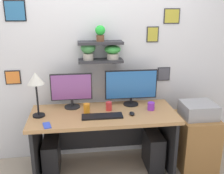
% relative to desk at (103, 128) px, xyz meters
% --- Properties ---
extents(ground_plane, '(8.00, 8.00, 0.00)m').
position_rel_desk_xyz_m(ground_plane, '(0.00, -0.05, -0.54)').
color(ground_plane, tan).
extents(back_wall_assembly, '(4.40, 0.24, 2.70)m').
position_rel_desk_xyz_m(back_wall_assembly, '(-0.00, 0.38, 0.81)').
color(back_wall_assembly, silver).
rests_on(back_wall_assembly, ground).
extents(desk, '(1.63, 0.68, 0.75)m').
position_rel_desk_xyz_m(desk, '(0.00, 0.00, 0.00)').
color(desk, tan).
rests_on(desk, ground).
extents(monitor_left, '(0.48, 0.18, 0.41)m').
position_rel_desk_xyz_m(monitor_left, '(-0.35, 0.16, 0.43)').
color(monitor_left, black).
rests_on(monitor_left, desk).
extents(monitor_right, '(0.62, 0.18, 0.43)m').
position_rel_desk_xyz_m(monitor_right, '(0.35, 0.16, 0.44)').
color(monitor_right, black).
rests_on(monitor_right, desk).
extents(keyboard, '(0.44, 0.14, 0.02)m').
position_rel_desk_xyz_m(keyboard, '(-0.03, -0.17, 0.22)').
color(keyboard, black).
rests_on(keyboard, desk).
extents(computer_mouse, '(0.06, 0.09, 0.03)m').
position_rel_desk_xyz_m(computer_mouse, '(0.30, -0.15, 0.22)').
color(computer_mouse, black).
rests_on(computer_mouse, desk).
extents(desk_lamp, '(0.18, 0.18, 0.49)m').
position_rel_desk_xyz_m(desk_lamp, '(-0.71, -0.05, 0.60)').
color(desk_lamp, black).
rests_on(desk_lamp, desk).
extents(cell_phone, '(0.10, 0.15, 0.01)m').
position_rel_desk_xyz_m(cell_phone, '(-0.60, -0.30, 0.21)').
color(cell_phone, blue).
rests_on(cell_phone, desk).
extents(coffee_mug, '(0.08, 0.08, 0.09)m').
position_rel_desk_xyz_m(coffee_mug, '(0.55, -0.03, 0.25)').
color(coffee_mug, purple).
rests_on(coffee_mug, desk).
extents(pen_cup, '(0.07, 0.07, 0.10)m').
position_rel_desk_xyz_m(pen_cup, '(0.07, 0.01, 0.26)').
color(pen_cup, red).
rests_on(pen_cup, desk).
extents(water_cup, '(0.07, 0.07, 0.11)m').
position_rel_desk_xyz_m(water_cup, '(-0.19, -0.03, 0.26)').
color(water_cup, orange).
rests_on(water_cup, desk).
extents(drawer_cabinet, '(0.44, 0.50, 0.64)m').
position_rel_desk_xyz_m(drawer_cabinet, '(1.11, -0.07, -0.22)').
color(drawer_cabinet, '#9E6B38').
rests_on(drawer_cabinet, ground).
extents(printer, '(0.38, 0.34, 0.17)m').
position_rel_desk_xyz_m(printer, '(1.11, -0.07, 0.19)').
color(printer, '#9E9EA3').
rests_on(printer, drawer_cabinet).
extents(computer_tower_left, '(0.18, 0.40, 0.41)m').
position_rel_desk_xyz_m(computer_tower_left, '(-0.61, 0.01, -0.34)').
color(computer_tower_left, black).
rests_on(computer_tower_left, ground).
extents(computer_tower_right, '(0.18, 0.40, 0.44)m').
position_rel_desk_xyz_m(computer_tower_right, '(0.60, -0.04, -0.32)').
color(computer_tower_right, black).
rests_on(computer_tower_right, ground).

